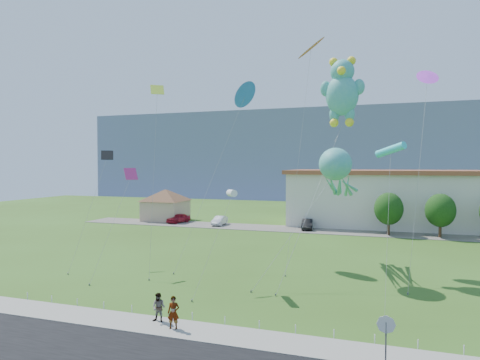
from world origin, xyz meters
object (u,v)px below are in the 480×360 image
(pedestrian_right, at_px, (159,307))
(parked_car_black, at_px, (307,224))
(parked_car_red, at_px, (178,218))
(pavilion, at_px, (166,202))
(octopus_kite, at_px, (337,173))
(parked_car_silver, at_px, (220,221))
(stop_sign, at_px, (386,330))
(pedestrian_left, at_px, (173,313))
(teddy_bear_kite, at_px, (342,90))

(pedestrian_right, relative_size, parked_car_black, 0.38)
(parked_car_red, distance_m, parked_car_black, 19.95)
(pavilion, relative_size, parked_car_red, 2.21)
(octopus_kite, bearing_deg, pedestrian_right, -119.73)
(parked_car_silver, distance_m, octopus_kite, 31.15)
(pavilion, bearing_deg, octopus_kite, -40.84)
(stop_sign, distance_m, parked_car_black, 41.01)
(pavilion, height_order, parked_car_red, pavilion)
(pedestrian_left, height_order, parked_car_red, pedestrian_left)
(parked_car_black, bearing_deg, parked_car_red, 171.16)
(octopus_kite, xyz_separation_m, teddy_bear_kite, (0.18, 1.98, 7.09))
(pedestrian_left, xyz_separation_m, parked_car_black, (0.70, 38.42, -0.22))
(pavilion, height_order, octopus_kite, octopus_kite)
(stop_sign, xyz_separation_m, parked_car_red, (-30.10, 39.98, -1.10))
(stop_sign, relative_size, octopus_kite, 0.20)
(pedestrian_left, relative_size, parked_car_silver, 0.44)
(stop_sign, xyz_separation_m, teddy_bear_kite, (-3.61, 18.51, 13.50))
(parked_car_red, xyz_separation_m, octopus_kite, (26.31, -23.45, 7.51))
(pavilion, distance_m, pedestrian_left, 46.81)
(pedestrian_right, height_order, parked_car_black, pedestrian_right)
(pedestrian_right, bearing_deg, parked_car_black, 86.14)
(pedestrian_left, bearing_deg, parked_car_silver, 92.71)
(parked_car_black, height_order, octopus_kite, octopus_kite)
(stop_sign, distance_m, parked_car_red, 50.06)
(parked_car_red, relative_size, octopus_kite, 0.33)
(parked_car_black, xyz_separation_m, octopus_kite, (6.36, -23.19, 7.53))
(parked_car_red, xyz_separation_m, parked_car_silver, (6.92, -0.28, -0.06))
(pedestrian_left, xyz_separation_m, pedestrian_right, (-1.27, 0.66, -0.07))
(pedestrian_left, height_order, parked_car_black, pedestrian_left)
(teddy_bear_kite, bearing_deg, stop_sign, -78.95)
(octopus_kite, bearing_deg, parked_car_red, 138.28)
(stop_sign, xyz_separation_m, parked_car_silver, (-23.19, 39.70, -1.16))
(pavilion, xyz_separation_m, pedestrian_left, (22.64, -40.92, -2.04))
(octopus_kite, distance_m, teddy_bear_kite, 7.36)
(parked_car_red, bearing_deg, parked_car_silver, 14.52)
(parked_car_red, xyz_separation_m, parked_car_black, (19.95, -0.27, -0.01))
(parked_car_silver, bearing_deg, pavilion, 164.24)
(parked_car_silver, relative_size, teddy_bear_kite, 0.22)
(parked_car_red, bearing_deg, octopus_kite, -24.87)
(stop_sign, distance_m, pedestrian_left, 10.97)
(pavilion, relative_size, parked_car_silver, 2.32)
(parked_car_red, relative_size, parked_car_silver, 1.05)
(stop_sign, xyz_separation_m, parked_car_black, (-10.15, 39.71, -1.11))
(pedestrian_right, height_order, parked_car_red, pedestrian_right)
(parked_car_silver, height_order, parked_car_black, parked_car_black)
(pavilion, xyz_separation_m, octopus_kite, (29.70, -25.68, 5.26))
(pedestrian_left, distance_m, parked_car_silver, 40.34)
(teddy_bear_kite, bearing_deg, parked_car_black, 107.14)
(octopus_kite, bearing_deg, pavilion, 139.16)
(pavilion, relative_size, teddy_bear_kite, 0.51)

